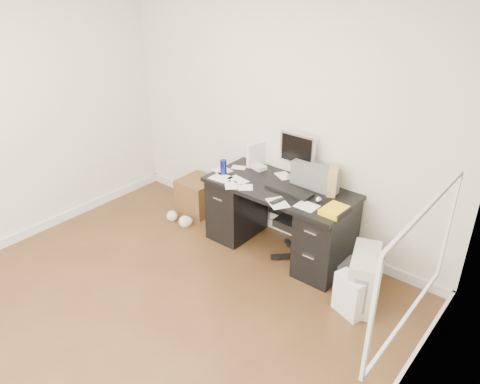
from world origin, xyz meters
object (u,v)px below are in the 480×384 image
at_px(lcd_monitor, 297,156).
at_px(office_chair, 303,217).
at_px(pc_tower, 363,278).
at_px(wicker_basket, 198,195).
at_px(desk, 279,217).
at_px(keyboard, 289,190).

relative_size(lcd_monitor, office_chair, 0.50).
height_order(pc_tower, wicker_basket, pc_tower).
xyz_separation_m(desk, lcd_monitor, (0.03, 0.24, 0.60)).
distance_m(lcd_monitor, office_chair, 0.60).
relative_size(office_chair, pc_tower, 1.95).
bearing_deg(wicker_basket, pc_tower, -7.40).
distance_m(keyboard, pc_tower, 1.06).
bearing_deg(keyboard, lcd_monitor, 112.49).
bearing_deg(pc_tower, wicker_basket, 153.06).
bearing_deg(keyboard, pc_tower, -8.08).
bearing_deg(keyboard, office_chair, 25.50).
xyz_separation_m(keyboard, pc_tower, (0.92, -0.16, -0.51)).
height_order(office_chair, wicker_basket, office_chair).
bearing_deg(office_chair, wicker_basket, 178.84).
xyz_separation_m(office_chair, wicker_basket, (-1.51, 0.07, -0.29)).
height_order(lcd_monitor, wicker_basket, lcd_monitor).
distance_m(keyboard, wicker_basket, 1.48).
relative_size(desk, keyboard, 3.16).
height_order(desk, lcd_monitor, lcd_monitor).
xyz_separation_m(desk, keyboard, (0.13, -0.04, 0.36)).
distance_m(desk, wicker_basket, 1.25).
bearing_deg(pc_tower, lcd_monitor, 137.19).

